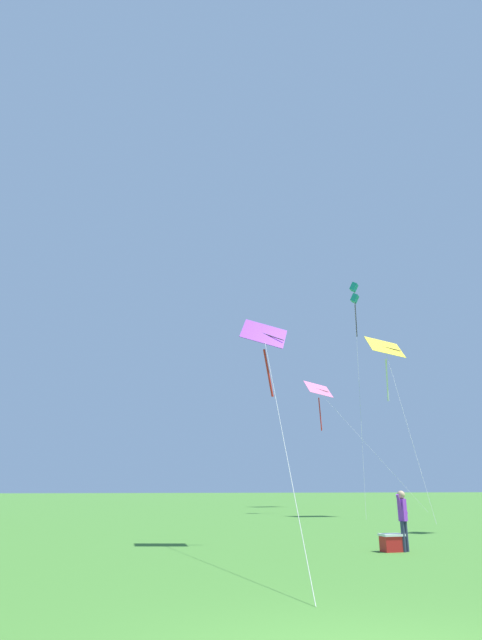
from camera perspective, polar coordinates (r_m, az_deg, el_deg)
kite_purple_streamer at (r=16.33m, az=2.65°, el=-2.63°), size 2.68×8.08×6.84m
kite_teal_box at (r=38.47m, az=12.24°, el=2.66°), size 3.38×5.36×15.74m
kite_pink_low at (r=49.67m, az=8.56°, el=-8.32°), size 4.13×12.09×11.23m
kite_yellow_diamond at (r=34.01m, az=15.48°, el=-3.95°), size 2.97×6.44×10.83m
person_near_tree at (r=15.35m, az=17.19°, el=-19.57°), size 0.46×0.30×1.51m
picnic_cooler at (r=15.34m, az=16.13°, el=-22.23°), size 0.60×0.40×0.44m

